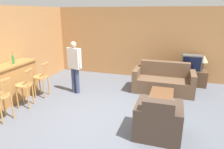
% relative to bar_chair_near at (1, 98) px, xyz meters
% --- Properties ---
extents(ground_plane, '(24.00, 24.00, 0.00)m').
position_rel_bar_chair_near_xyz_m(ground_plane, '(2.21, 0.77, -0.55)').
color(ground_plane, '#565B66').
extents(wall_back, '(9.40, 0.08, 2.60)m').
position_rel_bar_chair_near_xyz_m(wall_back, '(2.21, 4.28, 0.75)').
color(wall_back, '#B27A47').
rests_on(wall_back, ground_plane).
extents(wall_left, '(0.08, 8.51, 2.60)m').
position_rel_bar_chair_near_xyz_m(wall_left, '(-0.96, 2.03, 0.75)').
color(wall_left, '#B27A47').
rests_on(wall_left, ground_plane).
extents(bar_counter, '(0.55, 2.13, 1.06)m').
position_rel_bar_chair_near_xyz_m(bar_counter, '(-0.63, 0.72, -0.02)').
color(bar_counter, '#A87038').
rests_on(bar_counter, ground_plane).
extents(bar_chair_near, '(0.47, 0.47, 1.03)m').
position_rel_bar_chair_near_xyz_m(bar_chair_near, '(0.00, 0.00, 0.00)').
color(bar_chair_near, '#B77F42').
rests_on(bar_chair_near, ground_plane).
extents(bar_chair_mid, '(0.50, 0.50, 1.03)m').
position_rel_bar_chair_near_xyz_m(bar_chair_mid, '(-0.00, 0.75, 0.00)').
color(bar_chair_mid, '#B77F42').
rests_on(bar_chair_mid, ground_plane).
extents(bar_chair_far, '(0.47, 0.47, 1.03)m').
position_rel_bar_chair_near_xyz_m(bar_chair_far, '(-0.00, 1.46, 0.00)').
color(bar_chair_far, '#B77F42').
rests_on(bar_chair_far, ground_plane).
extents(couch_far, '(1.84, 0.85, 0.92)m').
position_rel_bar_chair_near_xyz_m(couch_far, '(3.39, 2.95, -0.22)').
color(couch_far, brown).
rests_on(couch_far, ground_plane).
extents(armchair_near, '(0.90, 0.81, 0.89)m').
position_rel_bar_chair_near_xyz_m(armchair_near, '(3.46, 0.45, -0.22)').
color(armchair_near, '#423328').
rests_on(armchair_near, ground_plane).
extents(coffee_table, '(0.59, 0.85, 0.40)m').
position_rel_bar_chair_near_xyz_m(coffee_table, '(3.42, 1.85, -0.22)').
color(coffee_table, brown).
rests_on(coffee_table, ground_plane).
extents(tv_unit, '(1.05, 0.55, 0.53)m').
position_rel_bar_chair_near_xyz_m(tv_unit, '(4.22, 3.87, -0.28)').
color(tv_unit, '#513823').
rests_on(tv_unit, ground_plane).
extents(tv, '(0.63, 0.41, 0.52)m').
position_rel_bar_chair_near_xyz_m(tv, '(4.22, 3.86, 0.24)').
color(tv, '#4C4C4C').
rests_on(tv, tv_unit).
extents(bottle, '(0.06, 0.06, 0.31)m').
position_rel_bar_chair_near_xyz_m(bottle, '(-0.55, 1.07, 0.65)').
color(bottle, '#2D7F3D').
rests_on(bottle, bar_counter).
extents(table_lamp, '(0.29, 0.29, 0.54)m').
position_rel_bar_chair_near_xyz_m(table_lamp, '(4.58, 3.87, 0.38)').
color(table_lamp, brown).
rests_on(table_lamp, tv_unit).
extents(person_by_window, '(0.52, 0.25, 1.60)m').
position_rel_bar_chair_near_xyz_m(person_by_window, '(0.81, 2.01, 0.36)').
color(person_by_window, '#384260').
rests_on(person_by_window, ground_plane).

